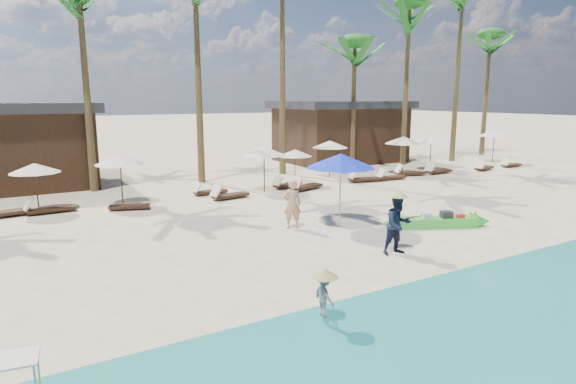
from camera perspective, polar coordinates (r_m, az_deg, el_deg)
ground at (r=13.55m, az=2.07°, el=-8.51°), size 240.00×240.00×0.00m
wet_sand_strip at (r=10.05m, az=18.16°, el=-16.40°), size 240.00×4.50×0.01m
green_canoe at (r=17.99m, az=17.19°, el=-3.40°), size 4.24×2.13×0.58m
tourist at (r=16.89m, az=0.50°, el=-1.46°), size 0.73×0.58×1.74m
vendor_green at (r=14.50m, az=12.91°, el=-3.78°), size 0.94×0.77×1.78m
vendor_yellow at (r=9.96m, az=4.33°, el=-12.10°), size 0.34×0.59×0.91m
blue_umbrella at (r=16.93m, az=6.27°, el=3.70°), size 2.45×2.45×2.64m
resort_parasol_4 at (r=21.57m, az=-27.82°, el=2.53°), size 1.94×1.94×2.00m
lounger_4_left at (r=21.57m, az=-30.99°, el=-2.05°), size 2.05×0.84×0.68m
lounger_4_right at (r=21.45m, az=-26.61°, el=-1.74°), size 1.89×0.63×0.64m
resort_parasol_5 at (r=21.56m, az=-19.30°, el=3.65°), size 2.13×2.13×2.19m
lounger_5_left at (r=20.89m, az=-18.62°, el=-1.51°), size 1.76×1.06×0.57m
resort_parasol_6 at (r=23.41m, az=-2.86°, el=4.87°), size 2.16×2.16×2.22m
lounger_6_left at (r=23.19m, az=-9.44°, el=0.14°), size 1.68×0.58×0.56m
lounger_6_right at (r=22.07m, az=-7.11°, el=-0.31°), size 1.88×0.82×0.62m
resort_parasol_7 at (r=25.37m, az=0.84°, el=4.65°), size 1.81×1.81×1.87m
lounger_7_left at (r=24.68m, az=-0.25°, el=0.97°), size 1.78×0.94×0.58m
lounger_7_right at (r=24.00m, az=1.99°, el=0.73°), size 2.03×1.13×0.66m
resort_parasol_8 at (r=27.73m, az=5.00°, el=5.66°), size 2.07×2.07×2.13m
lounger_8_left at (r=26.65m, az=8.93°, el=1.65°), size 2.04×0.98×0.67m
resort_parasol_9 at (r=29.61m, az=13.54°, el=6.00°), size 2.22×2.22×2.28m
lounger_9_left at (r=27.62m, az=11.98°, el=1.81°), size 1.76×0.74×0.58m
lounger_9_right at (r=29.32m, az=14.08°, el=2.28°), size 1.92×1.08×0.62m
resort_parasol_10 at (r=31.63m, az=16.62°, el=6.05°), size 2.16×2.16×2.22m
lounger_10_left at (r=30.52m, az=17.27°, el=2.47°), size 1.92×0.64×0.65m
lounger_10_right at (r=32.98m, az=22.17°, el=2.74°), size 1.89×1.01×0.61m
resort_parasol_11 at (r=37.21m, az=23.29°, el=6.43°), size 2.24×2.24×2.31m
lounger_11_left at (r=35.21m, az=24.86°, el=2.98°), size 1.64×0.53×0.55m
palm_3 at (r=25.61m, az=-23.43°, el=19.31°), size 2.08×2.08×10.52m
palm_4 at (r=26.82m, az=-10.91°, el=21.47°), size 2.08×2.08×11.70m
palm_6 at (r=32.15m, az=7.90°, el=15.50°), size 2.08×2.08×8.51m
palm_7 at (r=34.14m, az=14.11°, el=18.29°), size 2.08×2.08×11.08m
palm_8 at (r=37.31m, az=19.85°, el=19.19°), size 2.08×2.08×12.70m
palm_9 at (r=41.94m, az=22.75°, el=15.10°), size 2.08×2.08×9.82m
pavilion_east at (r=35.21m, az=6.18°, el=7.24°), size 8.80×6.60×4.30m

